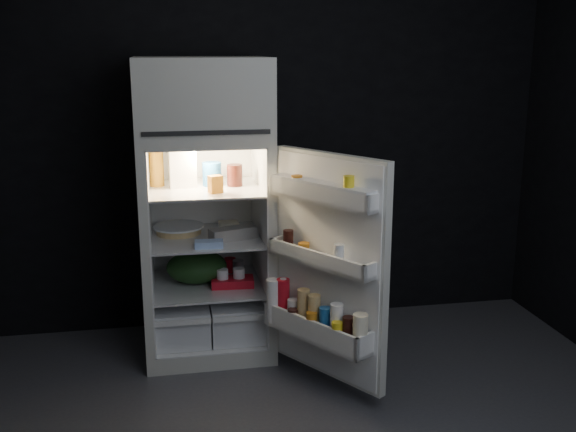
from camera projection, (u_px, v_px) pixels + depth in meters
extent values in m
cube|color=black|center=(244.00, 124.00, 4.36)|extent=(4.00, 0.00, 2.70)
cube|color=black|center=(497.00, 344.00, 1.12)|extent=(4.00, 0.00, 2.70)
cube|color=silver|center=(209.00, 339.00, 4.24)|extent=(0.76, 0.70, 0.10)
cube|color=silver|center=(146.00, 243.00, 4.02)|extent=(0.05, 0.70, 1.20)
cube|color=silver|center=(264.00, 237.00, 4.15)|extent=(0.05, 0.70, 1.20)
cube|color=white|center=(202.00, 226.00, 4.39)|extent=(0.66, 0.05, 1.20)
cube|color=silver|center=(203.00, 136.00, 3.93)|extent=(0.76, 0.70, 0.06)
cube|color=silver|center=(202.00, 94.00, 3.87)|extent=(0.76, 0.70, 0.42)
cube|color=black|center=(207.00, 133.00, 3.58)|extent=(0.68, 0.01, 0.02)
cube|color=white|center=(151.00, 244.00, 4.00)|extent=(0.01, 0.65, 1.20)
cube|color=white|center=(260.00, 238.00, 4.12)|extent=(0.01, 0.65, 1.20)
cube|color=white|center=(203.00, 142.00, 3.91)|extent=(0.66, 0.65, 0.01)
cube|color=white|center=(209.00, 332.00, 4.20)|extent=(0.66, 0.65, 0.01)
cube|color=white|center=(205.00, 189.00, 3.98)|extent=(0.65, 0.63, 0.01)
cube|color=white|center=(206.00, 237.00, 4.05)|extent=(0.65, 0.63, 0.01)
cube|color=white|center=(208.00, 285.00, 4.12)|extent=(0.65, 0.63, 0.01)
cube|color=white|center=(182.00, 316.00, 4.16)|extent=(0.32, 0.59, 0.22)
cube|color=white|center=(235.00, 312.00, 4.22)|extent=(0.32, 0.59, 0.22)
cube|color=white|center=(183.00, 323.00, 3.83)|extent=(0.32, 0.02, 0.03)
cube|color=white|center=(241.00, 318.00, 3.89)|extent=(0.32, 0.02, 0.03)
cube|color=#FFE5B2|center=(204.00, 147.00, 3.87)|extent=(0.14, 0.14, 0.02)
cube|color=silver|center=(330.00, 267.00, 3.57)|extent=(0.46, 0.66, 1.22)
cube|color=white|center=(326.00, 268.00, 3.55)|extent=(0.40, 0.61, 1.18)
cube|color=white|center=(321.00, 201.00, 3.43)|extent=(0.45, 0.62, 0.02)
cube|color=white|center=(317.00, 195.00, 3.40)|extent=(0.39, 0.58, 0.10)
cube|color=white|center=(372.00, 204.00, 3.19)|extent=(0.09, 0.07, 0.10)
cube|color=white|center=(277.00, 185.00, 3.65)|extent=(0.09, 0.07, 0.10)
cube|color=white|center=(320.00, 264.00, 3.51)|extent=(0.45, 0.62, 0.02)
cube|color=white|center=(315.00, 259.00, 3.47)|extent=(0.39, 0.58, 0.09)
cube|color=white|center=(369.00, 272.00, 3.27)|extent=(0.09, 0.07, 0.09)
cube|color=white|center=(277.00, 245.00, 3.73)|extent=(0.09, 0.07, 0.09)
cube|color=white|center=(317.00, 337.00, 3.59)|extent=(0.49, 0.65, 0.02)
cube|color=white|center=(309.00, 331.00, 3.54)|extent=(0.39, 0.58, 0.13)
cube|color=white|center=(365.00, 347.00, 3.35)|extent=(0.13, 0.09, 0.13)
cube|color=white|center=(275.00, 311.00, 3.81)|extent=(0.13, 0.09, 0.13)
cube|color=white|center=(322.00, 183.00, 3.41)|extent=(0.44, 0.60, 0.02)
cylinder|color=yellow|center=(348.00, 190.00, 3.28)|extent=(0.08, 0.08, 0.15)
cylinder|color=#1E5DA6|center=(327.00, 192.00, 3.39)|extent=(0.08, 0.08, 0.09)
cylinder|color=#C16F16|center=(297.00, 185.00, 3.54)|extent=(0.08, 0.08, 0.10)
cylinder|color=silver|center=(339.00, 256.00, 3.40)|extent=(0.07, 0.07, 0.12)
cylinder|color=#C16F16|center=(304.00, 250.00, 3.58)|extent=(0.08, 0.08, 0.08)
cylinder|color=black|center=(288.00, 241.00, 3.66)|extent=(0.08, 0.08, 0.12)
cylinder|color=#ECE4C1|center=(360.00, 334.00, 3.35)|extent=(0.11, 0.11, 0.21)
cylinder|color=black|center=(348.00, 333.00, 3.42)|extent=(0.08, 0.08, 0.17)
cylinder|color=white|center=(336.00, 324.00, 3.47)|extent=(0.09, 0.09, 0.22)
cylinder|color=#1E5DA6|center=(325.00, 323.00, 3.53)|extent=(0.09, 0.09, 0.17)
cylinder|color=tan|center=(314.00, 315.00, 3.58)|extent=(0.09, 0.09, 0.22)
cylinder|color=tan|center=(303.00, 310.00, 3.63)|extent=(0.09, 0.09, 0.23)
cylinder|color=white|center=(293.00, 313.00, 3.70)|extent=(0.09, 0.09, 0.15)
cylinder|color=red|center=(283.00, 300.00, 3.74)|extent=(0.10, 0.10, 0.25)
cylinder|color=yellow|center=(337.00, 335.00, 3.42)|extent=(0.08, 0.08, 0.14)
cylinder|color=#C16F16|center=(312.00, 325.00, 3.55)|extent=(0.08, 0.08, 0.14)
cylinder|color=black|center=(293.00, 319.00, 3.65)|extent=(0.08, 0.08, 0.12)
cylinder|color=white|center=(273.00, 301.00, 3.74)|extent=(0.10, 0.10, 0.25)
cylinder|color=white|center=(283.00, 280.00, 3.71)|extent=(0.05, 0.05, 0.02)
cube|color=white|center=(182.00, 166.00, 3.99)|extent=(0.16, 0.16, 0.24)
cylinder|color=#1E5DA6|center=(212.00, 174.00, 4.03)|extent=(0.13, 0.13, 0.14)
cylinder|color=black|center=(235.00, 175.00, 4.01)|extent=(0.11, 0.11, 0.13)
cylinder|color=#B87A1D|center=(156.00, 168.00, 4.00)|extent=(0.11, 0.11, 0.22)
cube|color=#C16F16|center=(215.00, 184.00, 3.83)|extent=(0.09, 0.08, 0.10)
cube|color=gray|center=(233.00, 233.00, 3.99)|extent=(0.30, 0.18, 0.07)
cylinder|color=tan|center=(179.00, 230.00, 4.12)|extent=(0.30, 0.30, 0.04)
cube|color=#96B6E9|center=(209.00, 244.00, 3.82)|extent=(0.17, 0.09, 0.04)
cube|color=#ECE4C1|center=(229.00, 226.00, 4.20)|extent=(0.12, 0.10, 0.05)
ellipsoid|color=#193815|center=(197.00, 267.00, 4.13)|extent=(0.46, 0.42, 0.20)
cube|color=red|center=(233.00, 282.00, 4.08)|extent=(0.26, 0.15, 0.05)
cylinder|color=red|center=(230.00, 265.00, 4.34)|extent=(0.09, 0.09, 0.09)
cylinder|color=white|center=(238.00, 267.00, 4.30)|extent=(0.08, 0.08, 0.09)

